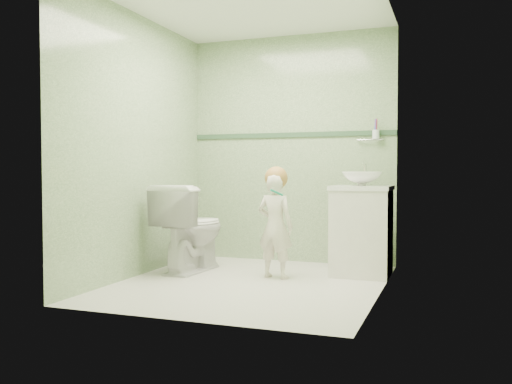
% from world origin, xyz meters
% --- Properties ---
extents(ground, '(2.50, 2.50, 0.00)m').
position_xyz_m(ground, '(0.00, 0.00, 0.00)').
color(ground, silver).
rests_on(ground, ground).
extents(room_shell, '(2.50, 2.54, 2.40)m').
position_xyz_m(room_shell, '(0.00, 0.00, 1.20)').
color(room_shell, gray).
rests_on(room_shell, ground).
extents(trim_stripe, '(2.20, 0.02, 0.05)m').
position_xyz_m(trim_stripe, '(0.00, 1.24, 1.35)').
color(trim_stripe, '#335338').
rests_on(trim_stripe, room_shell).
extents(vanity, '(0.52, 0.50, 0.80)m').
position_xyz_m(vanity, '(0.84, 0.70, 0.40)').
color(vanity, silver).
rests_on(vanity, ground).
extents(counter, '(0.54, 0.52, 0.04)m').
position_xyz_m(counter, '(0.84, 0.70, 0.81)').
color(counter, white).
rests_on(counter, vanity).
extents(basin, '(0.37, 0.37, 0.13)m').
position_xyz_m(basin, '(0.84, 0.70, 0.89)').
color(basin, white).
rests_on(basin, counter).
extents(faucet, '(0.03, 0.13, 0.18)m').
position_xyz_m(faucet, '(0.84, 0.89, 0.97)').
color(faucet, silver).
rests_on(faucet, counter).
extents(cup_holder, '(0.26, 0.07, 0.21)m').
position_xyz_m(cup_holder, '(0.89, 1.18, 1.33)').
color(cup_holder, silver).
rests_on(cup_holder, room_shell).
extents(toilet, '(0.53, 0.85, 0.84)m').
position_xyz_m(toilet, '(-0.74, 0.36, 0.42)').
color(toilet, white).
rests_on(toilet, ground).
extents(toddler, '(0.37, 0.28, 0.94)m').
position_xyz_m(toddler, '(0.13, 0.30, 0.47)').
color(toddler, white).
rests_on(toddler, ground).
extents(hair_cap, '(0.21, 0.21, 0.21)m').
position_xyz_m(hair_cap, '(0.13, 0.33, 0.90)').
color(hair_cap, '#A97738').
rests_on(hair_cap, toddler).
extents(teal_toothbrush, '(0.11, 0.14, 0.08)m').
position_xyz_m(teal_toothbrush, '(0.18, 0.17, 0.78)').
color(teal_toothbrush, '#13906C').
rests_on(teal_toothbrush, toddler).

